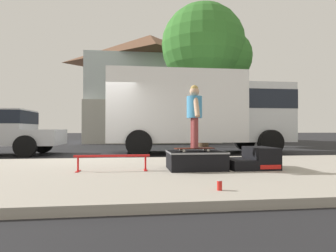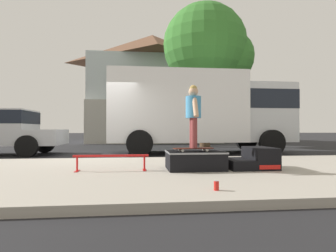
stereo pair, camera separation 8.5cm
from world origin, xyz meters
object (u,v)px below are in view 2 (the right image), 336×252
Objects in this scene: box_truck at (200,109)px; skateboard at (193,149)px; kicker_ramp at (253,160)px; skate_box at (195,160)px; skater_kid at (193,111)px; grind_rail at (111,159)px; soda_can at (216,186)px; street_tree_main at (210,49)px.

skateboard is at bearing -104.59° from box_truck.
kicker_ramp is 5.42m from box_truck.
box_truck is (1.38, 5.29, 1.17)m from skateboard.
skate_box is 0.23m from skateboard.
skate_box is 0.90× the size of skater_kid.
skater_kid is at bearing -1.28° from grind_rail.
street_tree_main is (2.87, 11.03, 5.03)m from soda_can.
box_truck is 0.91× the size of street_tree_main.
grind_rail is 1.78× the size of skateboard.
skater_kid is at bearing -128.31° from skate_box.
skateboard reaches higher than soda_can.
street_tree_main is (2.74, 9.10, 4.90)m from skate_box.
skater_kid reaches higher than kicker_ramp.
soda_can is (-0.13, -1.94, -0.13)m from skate_box.
grind_rail is (-2.83, -0.02, 0.05)m from kicker_ramp.
street_tree_main reaches higher than skate_box.
skate_box reaches higher than soda_can.
skateboard is at bearing 87.29° from soda_can.
grind_rail is at bearing 127.98° from soda_can.
kicker_ramp is 2.83m from grind_rail.
skate_box is 0.96m from skater_kid.
skater_kid reaches higher than skate_box.
soda_can is 0.02× the size of box_truck.
kicker_ramp reaches higher than soda_can.
street_tree_main reaches higher than kicker_ramp.
kicker_ramp is at bearing 2.33° from skateboard.
box_truck is 5.41m from street_tree_main.
skateboard is at bearing -1.28° from grind_rail.
kicker_ramp is 0.12× the size of street_tree_main.
box_truck is at bearing 75.41° from skateboard.
box_truck is at bearing 60.56° from grind_rail.
grind_rail is at bearing 178.72° from skateboard.
grind_rail is at bearing -115.60° from street_tree_main.
grind_rail is (-1.63, -0.02, 0.04)m from skate_box.
grind_rail is 1.15× the size of skater_kid.
skate_box reaches higher than grind_rail.
box_truck reaches higher than grind_rail.
street_tree_main is at bearing 75.43° from soda_can.
grind_rail reaches higher than soda_can.
box_truck reaches higher than soda_can.
street_tree_main is (2.78, 9.15, 3.94)m from skater_kid.
skater_kid reaches higher than grind_rail.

